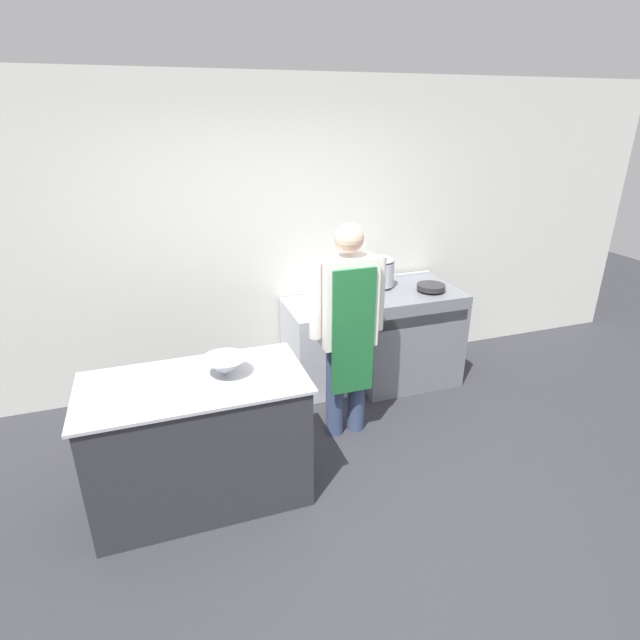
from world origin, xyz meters
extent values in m
plane|color=#2D2D33|center=(0.00, 0.00, 0.00)|extent=(14.00, 14.00, 0.00)
cube|color=silver|center=(0.00, 2.15, 1.35)|extent=(8.00, 0.05, 2.70)
cube|color=#2D2D33|center=(-0.89, 0.63, 0.42)|extent=(1.33, 0.68, 0.85)
cube|color=#B2B5BC|center=(-0.89, 0.63, 0.86)|extent=(1.38, 0.71, 0.02)
cube|color=slate|center=(1.12, 1.69, 0.45)|extent=(0.93, 0.77, 0.90)
cube|color=#B2B5BC|center=(1.12, 1.32, 0.73)|extent=(0.86, 0.03, 0.10)
cube|color=#B2B5BC|center=(1.12, 2.06, 0.91)|extent=(0.93, 0.03, 0.02)
cube|color=silver|center=(0.34, 1.78, 0.40)|extent=(0.60, 0.64, 0.79)
cube|color=silver|center=(0.34, 1.47, 0.44)|extent=(0.51, 0.02, 0.55)
cylinder|color=#38476B|center=(0.18, 1.02, 0.39)|extent=(0.14, 0.14, 0.78)
cylinder|color=#38476B|center=(0.37, 1.02, 0.39)|extent=(0.14, 0.14, 0.78)
cube|color=silver|center=(0.27, 1.02, 1.11)|extent=(0.41, 0.22, 0.67)
cube|color=#1E6633|center=(0.27, 0.89, 0.91)|extent=(0.33, 0.02, 0.97)
cylinder|color=silver|center=(0.03, 1.02, 1.15)|extent=(0.09, 0.09, 0.57)
cylinder|color=silver|center=(0.52, 1.02, 1.15)|extent=(0.09, 0.09, 0.57)
sphere|color=beige|center=(0.27, 1.02, 1.58)|extent=(0.21, 0.21, 0.21)
cone|color=#B2B5BC|center=(-0.69, 0.65, 0.93)|extent=(0.28, 0.28, 0.12)
cylinder|color=#B2B5BC|center=(0.91, 1.82, 1.03)|extent=(0.28, 0.28, 0.22)
ellipsoid|color=#B2B5BC|center=(0.91, 1.82, 1.15)|extent=(0.27, 0.27, 0.05)
cylinder|color=#262628|center=(1.30, 1.56, 0.94)|extent=(0.25, 0.25, 0.04)
camera|label=1|loc=(-1.03, -2.14, 2.39)|focal=28.00mm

